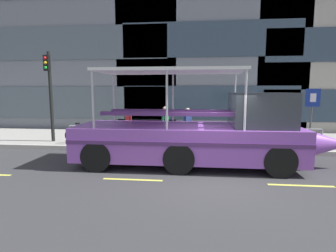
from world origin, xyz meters
name	(u,v)px	position (x,y,z in m)	size (l,w,h in m)	color
ground_plane	(213,176)	(0.00, 0.00, 0.00)	(120.00, 120.00, 0.00)	#333335
sidewalk	(206,140)	(0.00, 5.60, 0.09)	(32.00, 4.80, 0.18)	#99968E
curb_edge	(208,151)	(0.00, 3.11, 0.09)	(32.00, 0.18, 0.18)	#B2ADA3
lane_centreline	(214,182)	(0.00, -0.61, 0.00)	(25.80, 0.12, 0.01)	#DBD64C
curb_guardrail	(190,133)	(-0.81, 3.45, 0.77)	(11.09, 0.09, 0.88)	gray
traffic_light_pole	(50,88)	(-7.49, 4.02, 2.77)	(0.24, 0.46, 4.28)	black
parking_sign	(312,108)	(4.38, 3.82, 1.91)	(0.60, 0.12, 2.54)	#4C4F54
leaned_bicycle	(82,135)	(-5.85, 3.76, 0.56)	(1.74, 0.46, 0.96)	black
duck_tour_boat	(203,135)	(-0.30, 1.23, 1.09)	(9.61, 2.61, 3.36)	purple
pedestrian_near_bow	(253,121)	(2.07, 4.39, 1.24)	(0.49, 0.27, 1.76)	black
pedestrian_mid_left	(188,121)	(-0.95, 4.86, 1.16)	(0.40, 0.32, 1.62)	black
pedestrian_mid_right	(165,121)	(-1.97, 4.20, 1.23)	(0.31, 0.46, 1.73)	black
pedestrian_near_stern	(128,122)	(-3.83, 4.54, 1.13)	(0.38, 0.31, 1.57)	#1E2338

